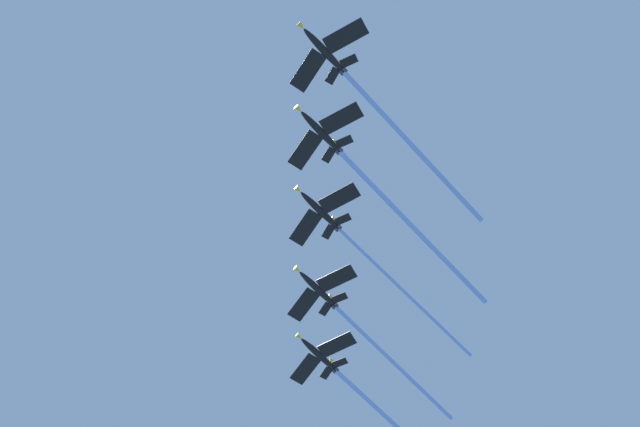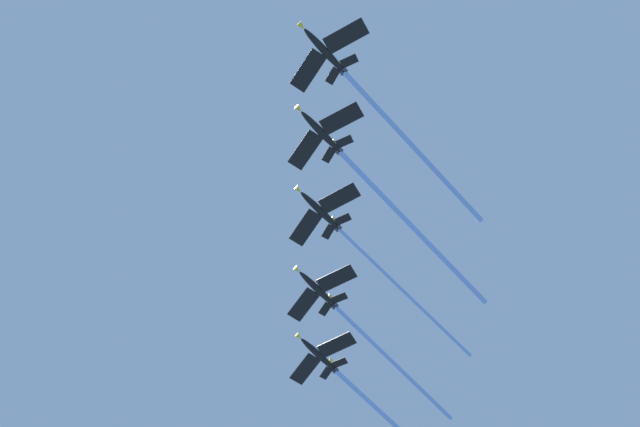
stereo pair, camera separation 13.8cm
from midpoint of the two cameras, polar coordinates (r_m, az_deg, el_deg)
The scene contains 5 objects.
jet_lead at distance 180.43m, azimuth 3.32°, elevation 7.48°, with size 38.87×45.29×10.46m.
jet_second at distance 187.45m, azimuth 3.53°, elevation 1.80°, with size 42.14×49.25×9.77m.
jet_third at distance 193.43m, azimuth 1.96°, elevation -1.71°, with size 38.46×46.56×9.52m.
jet_fourth at distance 203.31m, azimuth 2.05°, elevation -7.16°, with size 37.46×43.51×8.89m.
jet_fifth at distance 215.29m, azimuth 2.96°, elevation -12.04°, with size 41.14×48.92×9.65m.
Camera 2 is at (-39.48, 27.57, 1.76)m, focal length 48.43 mm.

